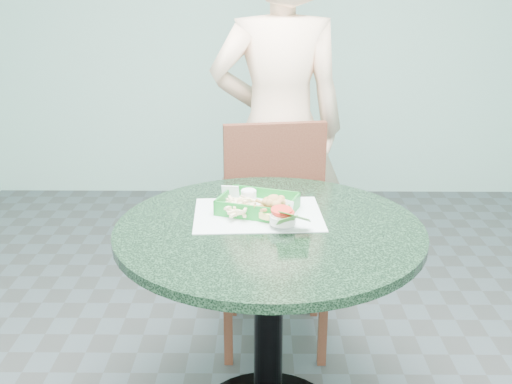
{
  "coord_description": "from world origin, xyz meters",
  "views": [
    {
      "loc": [
        -0.03,
        -1.76,
        1.51
      ],
      "look_at": [
        -0.04,
        0.1,
        0.85
      ],
      "focal_mm": 42.0,
      "sensor_mm": 36.0,
      "label": 1
    }
  ],
  "objects_px": {
    "crab_sandwich": "(279,208)",
    "sauce_ramekin": "(245,201)",
    "diner_person": "(279,106)",
    "cafe_table": "(269,278)",
    "food_basket": "(258,212)",
    "dining_chair": "(275,219)"
  },
  "relations": [
    {
      "from": "cafe_table",
      "to": "food_basket",
      "type": "relative_size",
      "value": 3.98
    },
    {
      "from": "sauce_ramekin",
      "to": "food_basket",
      "type": "bearing_deg",
      "value": -32.97
    },
    {
      "from": "cafe_table",
      "to": "sauce_ramekin",
      "type": "relative_size",
      "value": 18.51
    },
    {
      "from": "sauce_ramekin",
      "to": "crab_sandwich",
      "type": "bearing_deg",
      "value": -33.2
    },
    {
      "from": "cafe_table",
      "to": "diner_person",
      "type": "height_order",
      "value": "diner_person"
    },
    {
      "from": "diner_person",
      "to": "food_basket",
      "type": "bearing_deg",
      "value": 77.75
    },
    {
      "from": "cafe_table",
      "to": "food_basket",
      "type": "distance_m",
      "value": 0.22
    },
    {
      "from": "diner_person",
      "to": "crab_sandwich",
      "type": "bearing_deg",
      "value": 82.82
    },
    {
      "from": "diner_person",
      "to": "sauce_ramekin",
      "type": "height_order",
      "value": "diner_person"
    },
    {
      "from": "crab_sandwich",
      "to": "sauce_ramekin",
      "type": "distance_m",
      "value": 0.14
    },
    {
      "from": "cafe_table",
      "to": "diner_person",
      "type": "bearing_deg",
      "value": 86.69
    },
    {
      "from": "food_basket",
      "to": "sauce_ramekin",
      "type": "bearing_deg",
      "value": 147.03
    },
    {
      "from": "dining_chair",
      "to": "food_basket",
      "type": "height_order",
      "value": "dining_chair"
    },
    {
      "from": "cafe_table",
      "to": "crab_sandwich",
      "type": "bearing_deg",
      "value": 65.95
    },
    {
      "from": "cafe_table",
      "to": "diner_person",
      "type": "relative_size",
      "value": 0.51
    },
    {
      "from": "food_basket",
      "to": "sauce_ramekin",
      "type": "distance_m",
      "value": 0.06
    },
    {
      "from": "cafe_table",
      "to": "dining_chair",
      "type": "relative_size",
      "value": 1.06
    },
    {
      "from": "cafe_table",
      "to": "crab_sandwich",
      "type": "relative_size",
      "value": 8.63
    },
    {
      "from": "dining_chair",
      "to": "food_basket",
      "type": "relative_size",
      "value": 3.75
    },
    {
      "from": "dining_chair",
      "to": "sauce_ramekin",
      "type": "relative_size",
      "value": 17.44
    },
    {
      "from": "crab_sandwich",
      "to": "sauce_ramekin",
      "type": "bearing_deg",
      "value": 146.8
    },
    {
      "from": "cafe_table",
      "to": "diner_person",
      "type": "distance_m",
      "value": 1.0
    }
  ]
}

